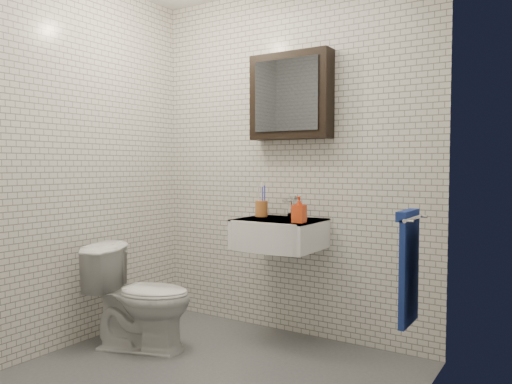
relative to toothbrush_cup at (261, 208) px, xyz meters
The scene contains 9 objects.
ground 1.26m from the toothbrush_cup, 80.20° to the right, with size 2.20×2.00×0.01m, color #4A4D52.
room_shell 1.03m from the toothbrush_cup, 80.20° to the right, with size 2.22×2.02×2.51m.
washbasin 0.28m from the toothbrush_cup, 32.10° to the right, with size 0.55×0.50×0.20m.
faucet 0.21m from the toothbrush_cup, 20.01° to the left, with size 0.06×0.20×0.15m.
mirror_cabinet 0.81m from the toothbrush_cup, 19.04° to the left, with size 0.60×0.15×0.60m.
towel_rail 1.31m from the toothbrush_cup, 23.08° to the right, with size 0.09×0.30×0.58m.
toothbrush_cup is the anchor object (origin of this frame).
soap_bottle 0.46m from the toothbrush_cup, 26.95° to the right, with size 0.08×0.08×0.17m, color orange.
toilet 1.03m from the toothbrush_cup, 126.86° to the right, with size 0.39×0.68×0.69m, color white.
Camera 1 is at (1.73, -2.17, 1.21)m, focal length 35.00 mm.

